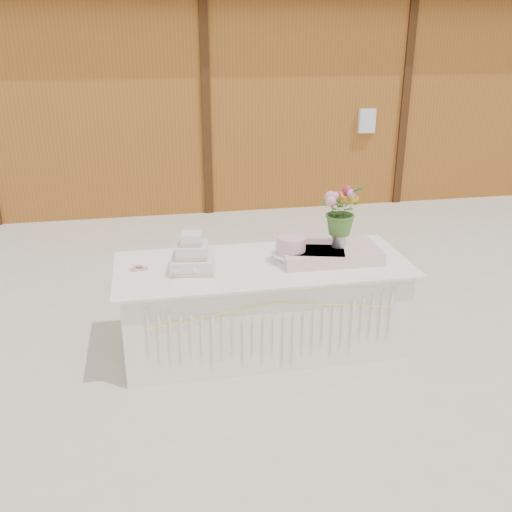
{
  "coord_description": "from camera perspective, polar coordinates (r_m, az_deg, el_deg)",
  "views": [
    {
      "loc": [
        -0.88,
        -4.22,
        2.53
      ],
      "look_at": [
        0.0,
        0.3,
        0.72
      ],
      "focal_mm": 40.0,
      "sensor_mm": 36.0,
      "label": 1
    }
  ],
  "objects": [
    {
      "name": "wedding_cake",
      "position": [
        4.53,
        -6.38,
        -0.13
      ],
      "size": [
        0.39,
        0.39,
        0.31
      ],
      "rotation": [
        0.0,
        0.0,
        -0.15
      ],
      "color": "silver",
      "rests_on": "cake_table"
    },
    {
      "name": "satin_runner",
      "position": [
        4.77,
        7.32,
        0.28
      ],
      "size": [
        0.82,
        0.49,
        0.1
      ],
      "primitive_type": "cube",
      "rotation": [
        0.0,
        0.0,
        -0.03
      ],
      "color": "beige",
      "rests_on": "cake_table"
    },
    {
      "name": "flower_vase",
      "position": [
        4.76,
        8.3,
        1.87
      ],
      "size": [
        0.12,
        0.12,
        0.16
      ],
      "primitive_type": "cylinder",
      "color": "#ADACB1",
      "rests_on": "satin_runner"
    },
    {
      "name": "loose_flowers",
      "position": [
        4.64,
        -11.87,
        -1.22
      ],
      "size": [
        0.17,
        0.38,
        0.02
      ],
      "primitive_type": null,
      "rotation": [
        0.0,
        0.0,
        -0.05
      ],
      "color": "pink",
      "rests_on": "cake_table"
    },
    {
      "name": "barn",
      "position": [
        10.29,
        -6.39,
        16.57
      ],
      "size": [
        12.6,
        4.6,
        3.3
      ],
      "color": "#985320",
      "rests_on": "ground"
    },
    {
      "name": "ground",
      "position": [
        5.0,
        0.66,
        -8.94
      ],
      "size": [
        80.0,
        80.0,
        0.0
      ],
      "primitive_type": "plane",
      "color": "beige",
      "rests_on": "ground"
    },
    {
      "name": "pink_cake_stand",
      "position": [
        4.65,
        3.54,
        0.77
      ],
      "size": [
        0.3,
        0.3,
        0.22
      ],
      "color": "white",
      "rests_on": "cake_table"
    },
    {
      "name": "cake_table",
      "position": [
        4.81,
        0.7,
        -5.0
      ],
      "size": [
        2.4,
        1.0,
        0.77
      ],
      "color": "white",
      "rests_on": "ground"
    },
    {
      "name": "bouquet",
      "position": [
        4.68,
        8.49,
        5.13
      ],
      "size": [
        0.48,
        0.48,
        0.4
      ],
      "primitive_type": "imported",
      "rotation": [
        0.0,
        0.0,
        0.78
      ],
      "color": "#45712D",
      "rests_on": "flower_vase"
    }
  ]
}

